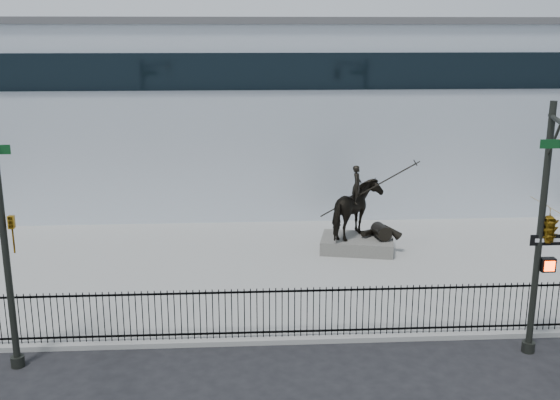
{
  "coord_description": "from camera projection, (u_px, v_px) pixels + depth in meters",
  "views": [
    {
      "loc": [
        -0.93,
        -16.04,
        8.72
      ],
      "look_at": [
        0.38,
        6.0,
        3.0
      ],
      "focal_mm": 42.0,
      "sensor_mm": 36.0,
      "label": 1
    }
  ],
  "objects": [
    {
      "name": "plaza",
      "position": [
        268.0,
        269.0,
        24.49
      ],
      "size": [
        30.0,
        12.0,
        0.15
      ],
      "primitive_type": "cube",
      "color": "gray",
      "rests_on": "ground"
    },
    {
      "name": "traffic_signal_left",
      "position": [
        1.0,
        232.0,
        15.74
      ],
      "size": [
        1.52,
        4.84,
        7.0
      ],
      "color": "black",
      "rests_on": "ground"
    },
    {
      "name": "building",
      "position": [
        258.0,
        110.0,
        35.94
      ],
      "size": [
        44.0,
        14.0,
        9.0
      ],
      "primitive_type": "cube",
      "color": "silver",
      "rests_on": "ground"
    },
    {
      "name": "ground",
      "position": [
        279.0,
        362.0,
        17.74
      ],
      "size": [
        120.0,
        120.0,
        0.0
      ],
      "primitive_type": "plane",
      "color": "black",
      "rests_on": "ground"
    },
    {
      "name": "picket_fence",
      "position": [
        277.0,
        312.0,
        18.72
      ],
      "size": [
        22.1,
        0.1,
        1.5
      ],
      "color": "black",
      "rests_on": "plaza"
    },
    {
      "name": "statue_plinth",
      "position": [
        357.0,
        244.0,
        26.31
      ],
      "size": [
        3.2,
        2.52,
        0.53
      ],
      "primitive_type": "cube",
      "rotation": [
        0.0,
        0.0,
        -0.21
      ],
      "color": "#4E4C48",
      "rests_on": "plaza"
    },
    {
      "name": "equestrian_statue",
      "position": [
        360.0,
        211.0,
        25.95
      ],
      "size": [
        3.58,
        2.61,
        3.09
      ],
      "rotation": [
        0.0,
        0.0,
        -0.21
      ],
      "color": "black",
      "rests_on": "statue_plinth"
    }
  ]
}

